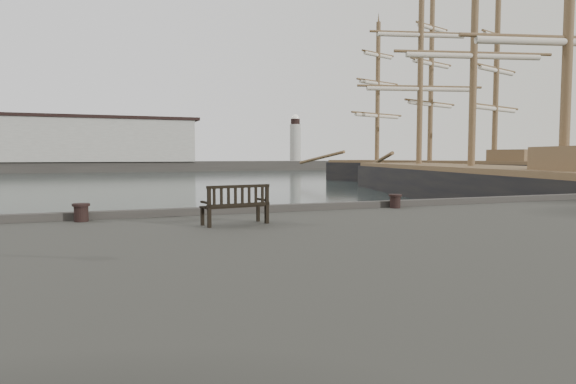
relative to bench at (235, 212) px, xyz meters
name	(u,v)px	position (x,y,z in m)	size (l,w,h in m)	color
ground	(267,269)	(1.50, 2.29, -1.83)	(400.00, 400.00, 0.00)	black
breakwater	(88,150)	(-3.06, 94.29, 2.47)	(140.00, 9.50, 12.20)	#383530
bench	(235,212)	(0.00, 0.00, 0.00)	(1.51, 0.73, 0.83)	black
bollard_left	(81,212)	(-3.11, 1.76, -0.06)	(0.39, 0.39, 0.41)	black
bollard_right	(395,201)	(5.19, 1.79, -0.07)	(0.37, 0.37, 0.39)	black
tall_ship_main	(471,191)	(21.47, 17.53, -1.15)	(15.46, 35.38, 26.06)	black
tall_ship_far	(429,177)	(31.91, 36.19, -1.07)	(14.06, 26.85, 22.68)	black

